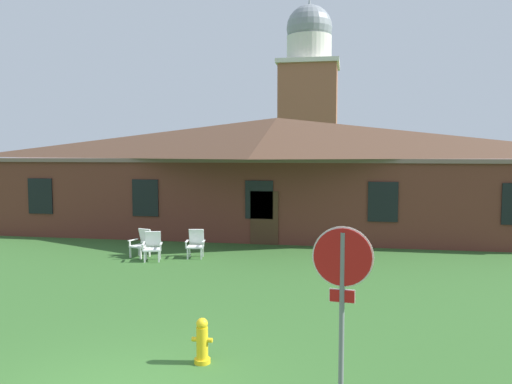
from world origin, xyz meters
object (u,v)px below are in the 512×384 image
object	(u,v)px
lawn_chair_left_end	(196,243)
lawn_chair_near_door	(153,245)
lawn_chair_by_porch	(142,242)
stop_sign	(342,285)
fire_hydrant	(202,342)

from	to	relation	value
lawn_chair_left_end	lawn_chair_near_door	bearing A→B (deg)	-150.68
lawn_chair_by_porch	lawn_chair_near_door	size ratio (longest dim) A/B	1.00
stop_sign	lawn_chair_near_door	size ratio (longest dim) A/B	2.77
lawn_chair_left_end	fire_hydrant	size ratio (longest dim) A/B	1.21
lawn_chair_near_door	lawn_chair_left_end	bearing A→B (deg)	29.32
lawn_chair_left_end	lawn_chair_by_porch	bearing A→B (deg)	-173.29
lawn_chair_near_door	lawn_chair_left_end	world-z (taller)	same
stop_sign	lawn_chair_by_porch	size ratio (longest dim) A/B	2.77
lawn_chair_near_door	stop_sign	bearing A→B (deg)	-55.49
stop_sign	lawn_chair_by_porch	xyz separation A→B (m)	(-6.88, 9.66, -1.38)
stop_sign	fire_hydrant	world-z (taller)	stop_sign
lawn_chair_by_porch	lawn_chair_left_end	xyz separation A→B (m)	(1.86, 0.22, 0.00)
lawn_chair_by_porch	fire_hydrant	world-z (taller)	lawn_chair_by_porch
fire_hydrant	stop_sign	bearing A→B (deg)	-32.55
lawn_chair_near_door	lawn_chair_by_porch	bearing A→B (deg)	139.30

